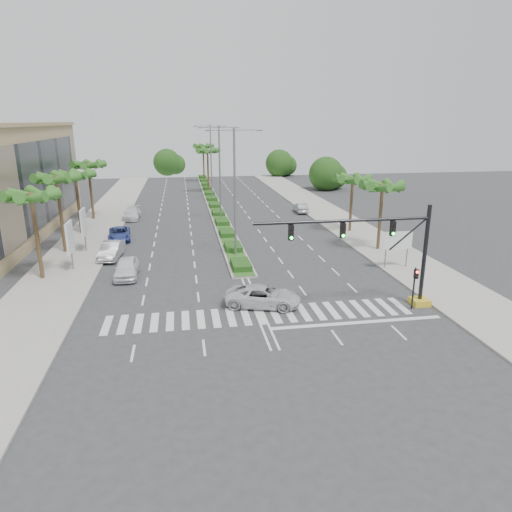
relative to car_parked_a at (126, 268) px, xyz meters
The scene contains 27 objects.
ground 13.64m from the car_parked_a, 44.55° to the right, with size 160.00×160.00×0.00m, color #333335.
footpath_right 27.01m from the car_parked_a, 22.77° to the left, with size 6.00×120.00×0.15m, color gray.
footpath_left 11.83m from the car_parked_a, 117.75° to the left, with size 6.00×120.00×0.15m, color gray.
median 36.76m from the car_parked_a, 74.70° to the left, with size 2.20×75.00×0.20m, color gray.
median_grass 36.76m from the car_parked_a, 74.70° to the left, with size 1.80×75.00×0.04m, color #356121.
signal_gantry 21.41m from the car_parked_a, 26.72° to the right, with size 12.60×1.20×7.20m.
pedestrian_signal 22.77m from the car_parked_a, 26.74° to the right, with size 0.28×0.36×3.00m.
direction_sign 23.31m from the car_parked_a, ahead, with size 2.70×0.11×3.40m.
billboard_near 5.81m from the car_parked_a, 152.96° to the left, with size 0.18×2.10×4.35m.
billboard_far 9.96m from the car_parked_a, 119.59° to the left, with size 0.18×2.10×4.35m.
palm_left_near 9.01m from the car_parked_a, behind, with size 4.57×4.68×7.55m.
palm_left_mid 12.54m from the car_parked_a, 128.82° to the left, with size 4.57×4.68×7.95m.
palm_left_far 18.69m from the car_parked_a, 112.46° to the left, with size 4.57×4.68×7.35m.
palm_left_end 26.10m from the car_parked_a, 105.54° to the left, with size 4.57×4.68×7.75m.
palm_right_near 25.20m from the car_parked_a, 10.42° to the left, with size 4.57×4.68×7.05m.
palm_right_far 27.69m from the car_parked_a, 27.22° to the left, with size 4.57×4.68×6.75m.
palm_median_a 46.91m from the car_parked_a, 77.95° to the left, with size 4.57×4.68×8.05m.
palm_median_b 61.56m from the car_parked_a, 80.88° to the left, with size 4.57×4.68×8.05m.
streetlight_near 12.25m from the car_parked_a, 24.64° to the left, with size 5.10×0.25×12.00m.
streetlight_mid 23.42m from the car_parked_a, 64.62° to the left, with size 5.10×0.25×12.00m.
streetlight_far 38.20m from the car_parked_a, 75.10° to the left, with size 5.10×0.25×12.00m.
car_parked_a is the anchor object (origin of this frame).
car_parked_b 6.13m from the car_parked_a, 108.93° to the left, with size 1.68×4.81×1.59m, color #B1B1B6.
car_parked_c 13.01m from the car_parked_a, 99.28° to the left, with size 2.28×4.95×1.37m, color #2E3E8E.
car_parked_d 24.17m from the car_parked_a, 94.34° to the left, with size 2.04×5.03×1.46m, color silver.
car_crossing 12.93m from the car_parked_a, 38.21° to the right, with size 2.44×5.30×1.47m, color silver.
car_right 32.82m from the car_parked_a, 49.07° to the left, with size 1.42×4.08×1.35m, color #A8A9AD.
Camera 1 is at (-4.87, -27.88, 12.59)m, focal length 32.00 mm.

